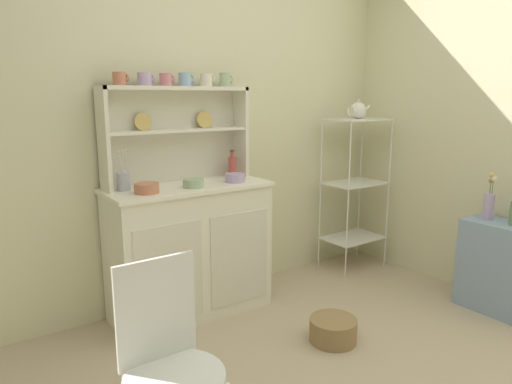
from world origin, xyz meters
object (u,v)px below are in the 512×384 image
(bakers_rack, at_px, (355,179))
(bowl_mixing_large, at_px, (147,188))
(hutch_shelf_unit, at_px, (175,126))
(cup_terracotta_0, at_px, (120,79))
(jam_bottle, at_px, (232,166))
(hutch_cabinet, at_px, (190,249))
(utensil_jar, at_px, (124,181))
(flower_vase, at_px, (489,203))
(floor_basket, at_px, (333,330))
(porcelain_teapot, at_px, (358,110))
(side_shelf_blue, at_px, (500,267))
(wire_chair, at_px, (167,353))

(bakers_rack, distance_m, bowl_mixing_large, 1.81)
(hutch_shelf_unit, relative_size, cup_terracotta_0, 10.87)
(jam_bottle, bearing_deg, hutch_cabinet, -167.41)
(cup_terracotta_0, xyz_separation_m, utensil_jar, (-0.03, -0.05, -0.59))
(jam_bottle, xyz_separation_m, flower_vase, (1.30, -1.13, -0.22))
(floor_basket, bearing_deg, bowl_mixing_large, 137.37)
(hutch_shelf_unit, distance_m, jam_bottle, 0.49)
(hutch_cabinet, xyz_separation_m, bakers_rack, (1.50, -0.03, 0.30))
(bowl_mixing_large, xyz_separation_m, flower_vase, (1.99, -0.97, -0.17))
(cup_terracotta_0, relative_size, flower_vase, 0.28)
(bakers_rack, relative_size, porcelain_teapot, 5.60)
(cup_terracotta_0, distance_m, porcelain_teapot, 1.87)
(hutch_cabinet, relative_size, utensil_jar, 4.25)
(hutch_cabinet, relative_size, bowl_mixing_large, 7.26)
(hutch_cabinet, relative_size, flower_vase, 3.27)
(floor_basket, distance_m, cup_terracotta_0, 1.93)
(hutch_cabinet, height_order, flower_vase, flower_vase)
(side_shelf_blue, bearing_deg, porcelain_teapot, 99.48)
(hutch_cabinet, xyz_separation_m, porcelain_teapot, (1.50, -0.03, 0.86))
(hutch_cabinet, height_order, jam_bottle, jam_bottle)
(flower_vase, bearing_deg, bowl_mixing_large, 154.05)
(side_shelf_blue, height_order, cup_terracotta_0, cup_terracotta_0)
(hutch_cabinet, distance_m, floor_basket, 1.03)
(jam_bottle, relative_size, flower_vase, 0.60)
(floor_basket, relative_size, bowl_mixing_large, 1.93)
(bowl_mixing_large, height_order, utensil_jar, utensil_jar)
(hutch_shelf_unit, bearing_deg, flower_vase, -35.54)
(hutch_cabinet, bearing_deg, side_shelf_blue, -34.56)
(utensil_jar, bearing_deg, cup_terracotta_0, 59.11)
(hutch_shelf_unit, bearing_deg, utensil_jar, -167.58)
(hutch_cabinet, distance_m, flower_vase, 2.00)
(porcelain_teapot, bearing_deg, bowl_mixing_large, -178.50)
(bakers_rack, distance_m, floor_basket, 1.44)
(flower_vase, bearing_deg, cup_terracotta_0, 150.35)
(jam_bottle, height_order, porcelain_teapot, porcelain_teapot)
(side_shelf_blue, distance_m, cup_terracotta_0, 2.70)
(floor_basket, xyz_separation_m, cup_terracotta_0, (-0.86, 0.94, 1.44))
(jam_bottle, xyz_separation_m, porcelain_teapot, (1.11, -0.11, 0.36))
(porcelain_teapot, bearing_deg, jam_bottle, 174.23)
(wire_chair, xyz_separation_m, floor_basket, (1.20, 0.37, -0.45))
(floor_basket, height_order, utensil_jar, utensil_jar)
(cup_terracotta_0, relative_size, porcelain_teapot, 0.41)
(hutch_shelf_unit, distance_m, cup_terracotta_0, 0.46)
(cup_terracotta_0, height_order, jam_bottle, cup_terracotta_0)
(wire_chair, height_order, utensil_jar, utensil_jar)
(hutch_cabinet, relative_size, cup_terracotta_0, 11.66)
(side_shelf_blue, relative_size, utensil_jar, 2.46)
(wire_chair, bearing_deg, cup_terracotta_0, 63.90)
(cup_terracotta_0, distance_m, flower_vase, 2.49)
(hutch_cabinet, distance_m, jam_bottle, 0.63)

